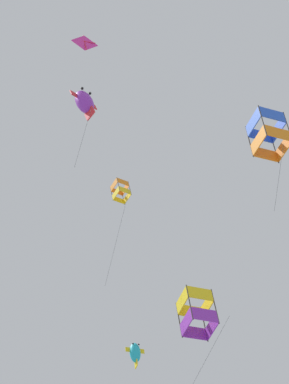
% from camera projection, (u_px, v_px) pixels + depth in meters
% --- Properties ---
extents(kite_fish_near_left, '(1.02, 1.20, 1.79)m').
position_uv_depth(kite_fish_near_left, '(135.00, 353.00, 41.82)').
color(kite_fish_near_left, '#1EB2C6').
extents(kite_box_low_drifter, '(2.06, 1.77, 6.00)m').
position_uv_depth(kite_box_low_drifter, '(269.00, 134.00, 33.14)').
color(kite_box_low_drifter, blue).
extents(kite_box_near_right, '(1.82, 1.45, 7.60)m').
position_uv_depth(kite_box_near_right, '(121.00, 191.00, 42.72)').
color(kite_box_near_right, orange).
extents(kite_box_far_centre, '(3.29, 2.83, 7.38)m').
position_uv_depth(kite_box_far_centre, '(197.00, 313.00, 34.99)').
color(kite_box_far_centre, yellow).
extents(kite_diamond_mid_left, '(0.55, 1.45, 1.62)m').
position_uv_depth(kite_diamond_mid_left, '(85.00, 43.00, 37.14)').
color(kite_diamond_mid_left, '#DB2D93').
extents(kite_fish_upper_right, '(2.16, 1.83, 6.06)m').
position_uv_depth(kite_fish_upper_right, '(85.00, 102.00, 38.44)').
color(kite_fish_upper_right, purple).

